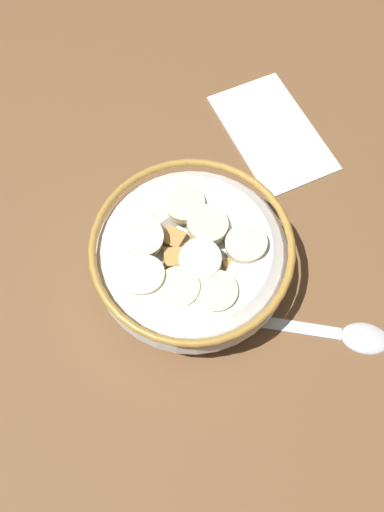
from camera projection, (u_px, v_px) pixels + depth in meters
ground_plane at (192, 275)px, 41.97cm from camera, size 110.54×110.54×2.00cm
cereal_bowl at (192, 257)px, 38.34cm from camera, size 15.75×15.75×5.93cm
spoon at (335, 332)px, 38.50cm from camera, size 10.00×13.46×0.80cm
folded_napkin at (272, 132)px, 46.90cm from camera, size 13.20×8.00×0.30cm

